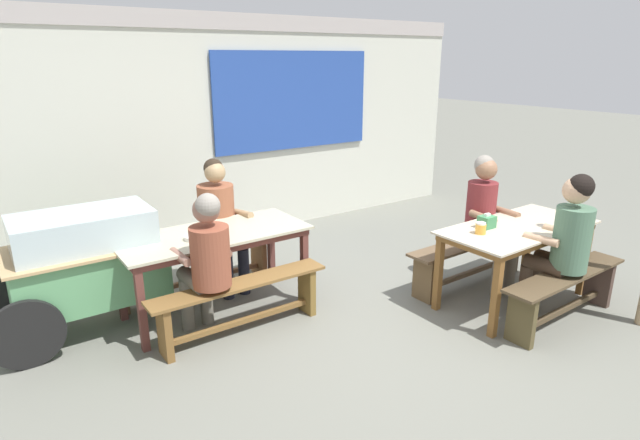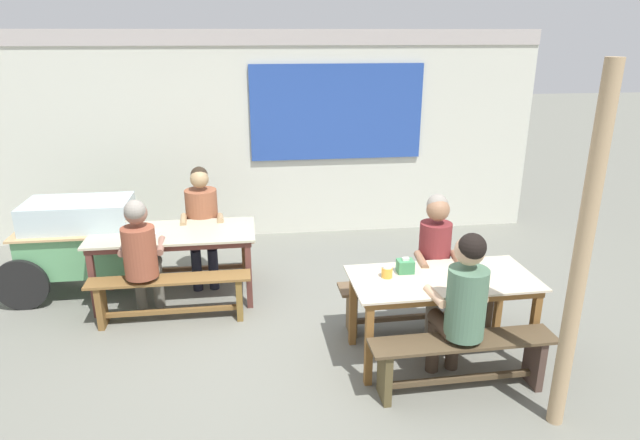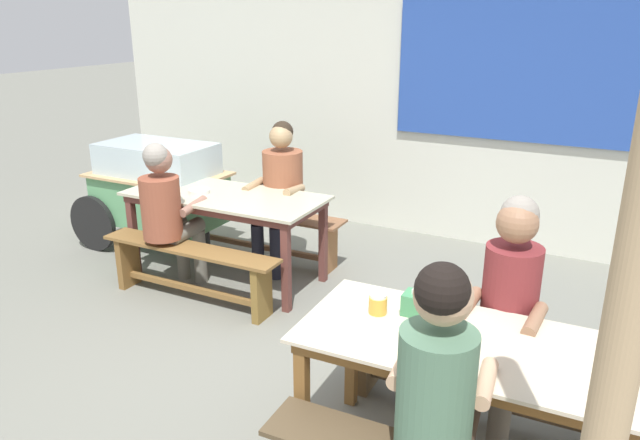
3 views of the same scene
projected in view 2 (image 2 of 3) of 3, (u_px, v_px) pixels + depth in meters
The scene contains 17 objects.
ground_plane at pixel (281, 343), 5.08m from camera, with size 40.00×40.00×0.00m, color slate.
backdrop_wall at pixel (268, 132), 7.40m from camera, with size 7.46×0.23×2.77m.
dining_table_far at pixel (173, 238), 5.72m from camera, with size 1.70×0.77×0.77m.
dining_table_near at pixel (442, 286), 4.66m from camera, with size 1.59×0.78×0.77m.
bench_far_back at pixel (181, 254), 6.32m from camera, with size 1.69×0.32×0.47m.
bench_far_front at pixel (171, 293), 5.36m from camera, with size 1.57×0.26×0.47m.
bench_near_back at pixel (420, 298), 5.26m from camera, with size 1.59×0.33×0.47m.
bench_near_front at pixel (462, 358), 4.31m from camera, with size 1.49×0.32×0.47m.
food_cart at pixel (80, 238), 5.91m from camera, with size 1.62×0.79×1.04m.
person_center_facing at pixel (202, 217), 6.16m from camera, with size 0.49×0.57×1.32m.
person_right_near_table at pixel (436, 257), 5.06m from camera, with size 0.42×0.57×1.34m.
person_near_front at pixel (462, 300), 4.21m from camera, with size 0.44×0.53×1.35m.
person_left_back_turned at pixel (141, 252), 5.26m from camera, with size 0.44×0.55×1.27m.
tissue_box at pixel (405, 266), 4.71m from camera, with size 0.14×0.12×0.14m.
condiment_jar at pixel (387, 272), 4.62m from camera, with size 0.09×0.09×0.10m.
soup_bowl at pixel (151, 233), 5.59m from camera, with size 0.18×0.18×0.04m, color silver.
wooden_support_post at pixel (581, 260), 3.65m from camera, with size 0.11×0.11×2.59m, color tan.
Camera 2 is at (-0.19, -4.44, 2.73)m, focal length 30.77 mm.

